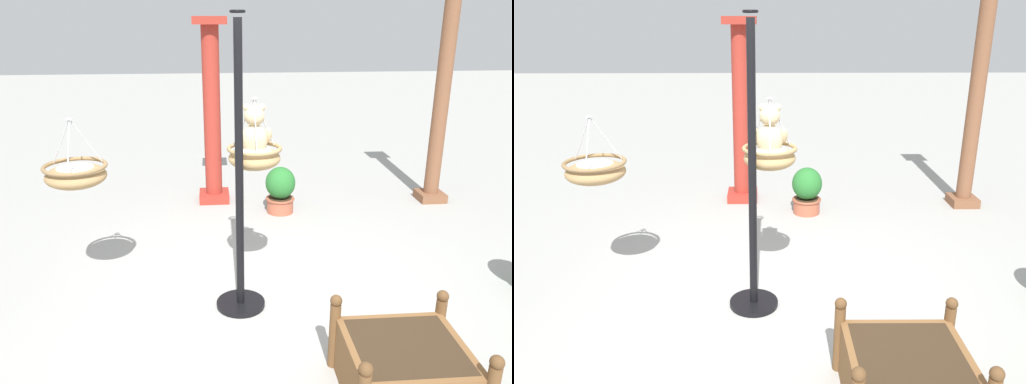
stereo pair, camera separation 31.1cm
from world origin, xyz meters
The scene contains 9 objects.
ground_plane centered at (0.00, 0.00, 0.00)m, with size 40.00×40.00×0.00m, color #9E9E99.
display_pole_central centered at (-0.15, -0.01, 0.80)m, with size 0.44×0.44×2.54m.
hanging_basket_with_teddy centered at (0.00, 0.24, 1.34)m, with size 0.49×0.49×0.63m.
teddy_bear centered at (0.00, 0.27, 1.54)m, with size 0.31×0.28×0.46m.
hanging_basket_left_high centered at (-1.57, 0.34, 1.19)m, with size 0.56×0.56×0.61m.
greenhouse_pillar_left centered at (2.73, 2.55, 1.49)m, with size 0.39×0.39×3.07m.
greenhouse_pillar_right centered at (-0.35, 2.83, 1.20)m, with size 0.44×0.44×2.50m.
wooden_planter_box centered at (0.88, -1.29, 0.23)m, with size 0.89×0.85×0.60m.
potted_plant_fern_front centered at (0.52, 2.28, 0.32)m, with size 0.40×0.40×0.63m.
Camera 1 is at (-0.38, -4.03, 2.50)m, focal length 35.50 mm.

